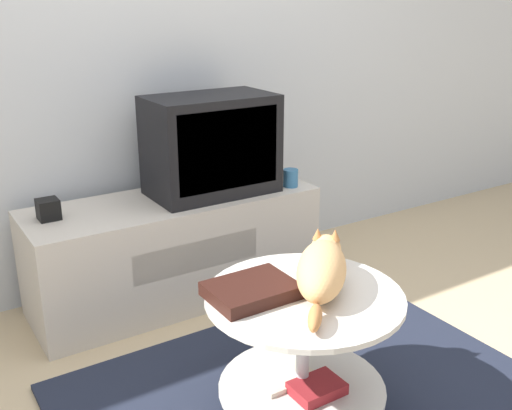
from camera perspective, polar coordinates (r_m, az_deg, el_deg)
The scene contains 8 objects.
wall_back at distance 2.91m, azimuth -10.54°, elevation 17.79°, with size 8.00×0.05×2.60m.
tv_stand at distance 2.82m, azimuth -7.68°, elevation -4.14°, with size 1.33×0.46×0.49m.
tv at distance 2.75m, azimuth -4.28°, elevation 5.72°, with size 0.57×0.34×0.45m.
speaker at distance 2.60m, azimuth -19.18°, elevation -0.39°, with size 0.09×0.09×0.09m.
mug at distance 2.88m, azimuth 3.31°, elevation 2.59°, with size 0.07×0.07×0.08m.
coffee_table at distance 1.99m, azimuth 4.53°, elevation -12.94°, with size 0.63×0.63×0.45m.
dvd_box at distance 1.88m, azimuth -0.45°, elevation -8.12°, with size 0.27×0.20×0.04m.
cat at distance 1.92m, azimuth 6.31°, elevation -6.00°, with size 0.41×0.44×0.15m.
Camera 1 is at (-1.11, -1.29, 1.36)m, focal length 42.00 mm.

